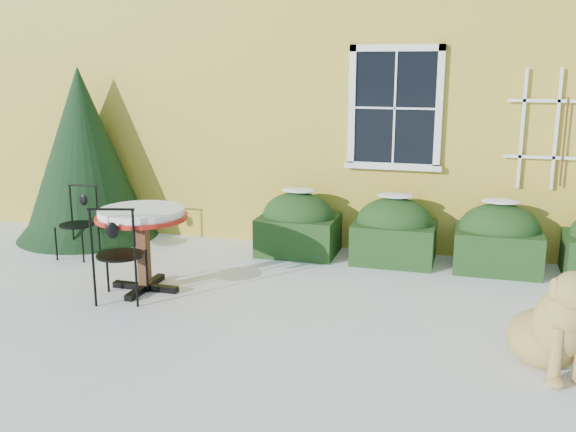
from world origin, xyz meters
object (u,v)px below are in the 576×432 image
(patio_chair_far, at_px, (78,222))
(dog, at_px, (555,327))
(bistro_table, at_px, (142,223))
(patio_chair_near, at_px, (119,253))
(evergreen_shrub, at_px, (84,170))

(patio_chair_far, distance_m, dog, 6.05)
(bistro_table, distance_m, patio_chair_far, 1.80)
(patio_chair_near, bearing_deg, evergreen_shrub, -65.05)
(evergreen_shrub, distance_m, bistro_table, 2.79)
(evergreen_shrub, height_order, patio_chair_near, evergreen_shrub)
(bistro_table, xyz_separation_m, patio_chair_far, (-1.49, 0.96, -0.32))
(bistro_table, xyz_separation_m, patio_chair_near, (-0.09, -0.38, -0.26))
(evergreen_shrub, height_order, patio_chair_far, evergreen_shrub)
(patio_chair_far, bearing_deg, dog, -18.31)
(patio_chair_far, height_order, dog, patio_chair_far)
(bistro_table, bearing_deg, patio_chair_near, -102.58)
(patio_chair_near, distance_m, patio_chair_far, 1.94)
(patio_chair_near, bearing_deg, dog, 159.49)
(evergreen_shrub, xyz_separation_m, patio_chair_far, (0.50, -0.98, -0.53))
(patio_chair_far, xyz_separation_m, dog, (5.78, -1.80, -0.09))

